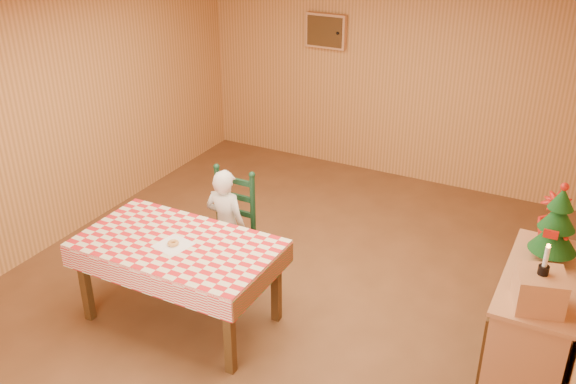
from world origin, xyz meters
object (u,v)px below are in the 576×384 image
at_px(shelf_unit, 532,328).
at_px(christmas_tree, 557,226).
at_px(dining_table, 178,251).
at_px(seated_child, 226,226).
at_px(crate, 539,290).
at_px(ladder_chair, 230,228).
at_px(storage_bin, 518,337).

distance_m(shelf_unit, christmas_tree, 0.79).
height_order(dining_table, christmas_tree, christmas_tree).
relative_size(dining_table, seated_child, 1.47).
xyz_separation_m(shelf_unit, crate, (0.01, -0.40, 0.59)).
xyz_separation_m(seated_child, shelf_unit, (2.74, -0.12, -0.10)).
xyz_separation_m(ladder_chair, storage_bin, (2.64, 0.06, -0.33)).
distance_m(ladder_chair, crate, 2.86).
bearing_deg(crate, seated_child, 169.35).
bearing_deg(christmas_tree, seated_child, -177.24).
height_order(seated_child, christmas_tree, christmas_tree).
bearing_deg(shelf_unit, seated_child, 177.55).
distance_m(seated_child, storage_bin, 2.67).
height_order(seated_child, storage_bin, seated_child).
distance_m(ladder_chair, christmas_tree, 2.84).
bearing_deg(christmas_tree, storage_bin, -170.32).
distance_m(ladder_chair, shelf_unit, 2.75).
relative_size(ladder_chair, seated_child, 0.96).
bearing_deg(ladder_chair, crate, -11.79).
relative_size(ladder_chair, christmas_tree, 1.74).
bearing_deg(dining_table, crate, 4.43).
relative_size(seated_child, christmas_tree, 1.81).
xyz_separation_m(dining_table, crate, (2.75, 0.21, 0.37)).
bearing_deg(seated_child, shelf_unit, 177.55).
height_order(dining_table, ladder_chair, ladder_chair).
bearing_deg(shelf_unit, dining_table, -167.39).
relative_size(ladder_chair, crate, 3.60).
relative_size(ladder_chair, shelf_unit, 0.87).
bearing_deg(ladder_chair, christmas_tree, 1.58).
height_order(shelf_unit, crate, crate).
distance_m(dining_table, christmas_tree, 2.93).
bearing_deg(dining_table, storage_bin, 17.72).
relative_size(dining_table, storage_bin, 4.76).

